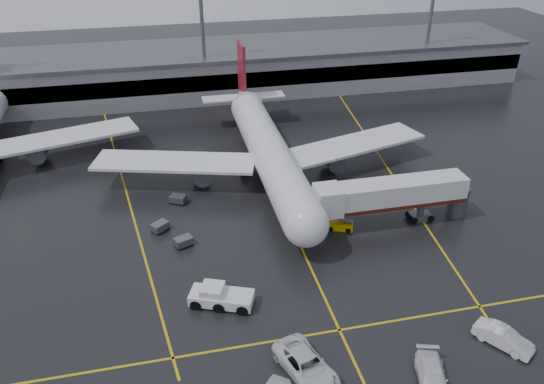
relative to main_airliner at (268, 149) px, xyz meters
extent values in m
plane|color=black|center=(0.00, -9.70, -4.21)|extent=(220.00, 220.00, 0.00)
cube|color=gold|center=(0.00, -9.70, -4.20)|extent=(0.25, 90.00, 0.02)
cube|color=gold|center=(0.00, -31.70, -4.20)|extent=(60.00, 0.25, 0.02)
cube|color=gold|center=(-20.00, 0.30, -4.20)|extent=(9.99, 69.35, 0.02)
cube|color=gold|center=(18.00, 0.30, -4.20)|extent=(7.57, 69.64, 0.02)
cube|color=gray|center=(0.00, 38.30, -0.21)|extent=(120.00, 18.00, 8.00)
cube|color=black|center=(0.00, 29.50, 0.29)|extent=(120.00, 0.40, 3.00)
cube|color=#595B60|center=(0.00, 38.30, 4.09)|extent=(122.00, 19.00, 0.60)
cylinder|color=#595B60|center=(-5.00, 32.30, 8.29)|extent=(0.70, 0.70, 25.00)
cylinder|color=#595B60|center=(40.00, 32.30, 8.29)|extent=(0.70, 0.70, 25.00)
cylinder|color=silver|center=(0.00, -1.70, -0.01)|extent=(5.20, 36.00, 5.20)
sphere|color=silver|center=(0.00, -19.70, -0.01)|extent=(5.20, 5.20, 5.20)
cone|color=silver|center=(0.00, 19.30, 0.59)|extent=(4.94, 8.00, 4.94)
cube|color=maroon|center=(0.00, 20.30, 5.49)|extent=(0.50, 5.50, 8.50)
cube|color=silver|center=(0.00, 19.30, 0.79)|extent=(14.00, 3.00, 0.25)
cube|color=silver|center=(-13.00, 0.30, -0.81)|extent=(22.80, 11.83, 0.40)
cube|color=silver|center=(13.00, 0.30, -0.81)|extent=(22.80, 11.83, 0.40)
cylinder|color=#595B60|center=(-9.50, -0.70, -2.21)|extent=(2.60, 4.50, 2.60)
cylinder|color=#595B60|center=(9.50, -0.70, -2.21)|extent=(2.60, 4.50, 2.60)
cylinder|color=#595B60|center=(0.00, -16.70, -3.21)|extent=(0.56, 0.56, 2.00)
cylinder|color=#595B60|center=(-3.20, 1.30, -3.21)|extent=(0.56, 0.56, 2.00)
cylinder|color=#595B60|center=(3.20, 1.30, -3.21)|extent=(0.56, 0.56, 2.00)
cylinder|color=black|center=(0.00, -16.70, -3.76)|extent=(0.40, 1.10, 1.10)
cylinder|color=black|center=(-3.20, 1.30, -3.66)|extent=(1.00, 1.40, 1.40)
cylinder|color=black|center=(3.20, 1.30, -3.66)|extent=(1.00, 1.40, 1.40)
cube|color=silver|center=(-29.00, 12.30, -0.81)|extent=(22.80, 11.83, 0.40)
cylinder|color=#595B60|center=(-32.50, 11.30, -2.21)|extent=(2.60, 4.50, 2.60)
cube|color=silver|center=(12.00, -15.70, 0.19)|extent=(18.00, 3.20, 3.00)
cube|color=#47160F|center=(12.00, -15.70, -1.11)|extent=(18.00, 3.30, 0.50)
cube|color=silver|center=(3.80, -15.70, 0.19)|extent=(3.00, 3.40, 3.30)
cylinder|color=#595B60|center=(16.00, -15.70, -2.71)|extent=(0.80, 0.80, 3.00)
cube|color=#595B60|center=(16.00, -15.70, -3.76)|extent=(2.60, 1.60, 0.90)
cylinder|color=#595B60|center=(21.00, -15.70, -2.21)|extent=(2.40, 2.40, 4.00)
cylinder|color=black|center=(14.90, -15.70, -3.76)|extent=(0.90, 1.80, 0.90)
cylinder|color=black|center=(17.10, -15.70, -3.76)|extent=(0.90, 1.80, 0.90)
cube|color=silver|center=(-10.28, -25.67, -3.40)|extent=(6.76, 4.67, 1.08)
cube|color=silver|center=(-11.11, -25.33, -2.50)|extent=(2.80, 2.80, 0.90)
cube|color=black|center=(-11.11, -25.33, -2.50)|extent=(2.52, 2.52, 0.81)
cylinder|color=black|center=(-12.44, -24.80, -3.72)|extent=(2.08, 2.93, 1.17)
cylinder|color=black|center=(-10.28, -25.67, -3.72)|extent=(2.08, 2.93, 1.17)
cylinder|color=black|center=(-8.11, -26.54, -3.72)|extent=(2.08, 2.93, 1.17)
cube|color=#EBB702|center=(5.58, -15.45, -3.72)|extent=(3.46, 2.41, 0.98)
cube|color=#595B60|center=(5.58, -15.45, -2.79)|extent=(3.16, 1.88, 1.11)
cylinder|color=black|center=(4.59, -15.06, -3.94)|extent=(1.13, 1.63, 0.62)
cylinder|color=black|center=(6.57, -15.85, -3.94)|extent=(1.13, 1.63, 0.62)
imported|color=silver|center=(-4.48, -35.97, -3.24)|extent=(5.24, 7.66, 1.95)
imported|color=silver|center=(5.46, -39.23, -3.39)|extent=(3.89, 6.09, 1.64)
imported|color=silver|center=(13.80, -36.69, -3.34)|extent=(4.47, 5.38, 1.73)
cube|color=#595B60|center=(-13.21, -14.86, -3.56)|extent=(2.35, 1.97, 0.90)
cylinder|color=black|center=(-13.75, -15.63, -4.03)|extent=(0.40, 0.20, 0.40)
cylinder|color=black|center=(-12.28, -15.01, -4.03)|extent=(0.40, 0.20, 0.40)
cylinder|color=black|center=(-14.14, -14.70, -4.03)|extent=(0.40, 0.20, 0.40)
cylinder|color=black|center=(-12.66, -14.09, -4.03)|extent=(0.40, 0.20, 0.40)
cube|color=#595B60|center=(-15.73, -11.10, -3.56)|extent=(2.37, 2.26, 0.90)
cylinder|color=black|center=(-16.04, -11.99, -4.03)|extent=(0.40, 0.20, 0.40)
cylinder|color=black|center=(-14.79, -10.99, -4.03)|extent=(0.40, 0.20, 0.40)
cylinder|color=black|center=(-16.66, -11.21, -4.03)|extent=(0.40, 0.20, 0.40)
cylinder|color=black|center=(-15.41, -10.21, -4.03)|extent=(0.40, 0.20, 0.40)
cube|color=#595B60|center=(-13.14, -5.02, -3.56)|extent=(2.38, 2.08, 0.90)
cylinder|color=black|center=(-14.08, -5.09, -4.03)|extent=(0.40, 0.20, 0.40)
cylinder|color=black|center=(-12.66, -5.83, -4.03)|extent=(0.40, 0.20, 0.40)
cylinder|color=black|center=(-13.62, -4.20, -4.03)|extent=(0.40, 0.20, 0.40)
cylinder|color=black|center=(-12.20, -4.95, -4.03)|extent=(0.40, 0.20, 0.40)
camera|label=1|loc=(-14.30, -66.21, 32.05)|focal=35.16mm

